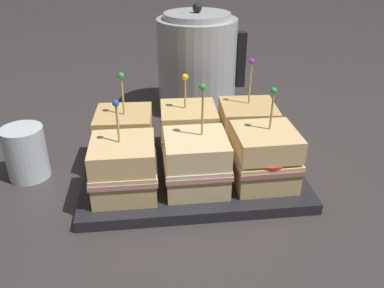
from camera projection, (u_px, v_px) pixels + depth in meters
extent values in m
plane|color=#383333|center=(192.00, 177.00, 0.70)|extent=(6.00, 6.00, 0.00)
cube|color=#232328|center=(192.00, 175.00, 0.70)|extent=(0.36, 0.25, 0.01)
cube|color=#232328|center=(192.00, 170.00, 0.69)|extent=(0.36, 0.25, 0.01)
cube|color=#DBB77A|center=(125.00, 182.00, 0.62)|extent=(0.10, 0.10, 0.04)
cube|color=tan|center=(124.00, 170.00, 0.61)|extent=(0.10, 0.10, 0.01)
cube|color=beige|center=(124.00, 166.00, 0.61)|extent=(0.10, 0.10, 0.01)
cube|color=#E8C281|center=(123.00, 154.00, 0.60)|extent=(0.10, 0.10, 0.04)
cylinder|color=tan|center=(118.00, 126.00, 0.58)|extent=(0.00, 0.01, 0.07)
sphere|color=blue|center=(116.00, 103.00, 0.56)|extent=(0.01, 0.01, 0.01)
cube|color=beige|center=(196.00, 176.00, 0.64)|extent=(0.09, 0.09, 0.04)
cube|color=tan|center=(196.00, 164.00, 0.63)|extent=(0.10, 0.10, 0.01)
cube|color=beige|center=(196.00, 160.00, 0.62)|extent=(0.10, 0.10, 0.01)
cube|color=beige|center=(196.00, 148.00, 0.61)|extent=(0.09, 0.09, 0.04)
cylinder|color=tan|center=(202.00, 115.00, 0.60)|extent=(0.00, 0.01, 0.09)
sphere|color=green|center=(203.00, 87.00, 0.58)|extent=(0.01, 0.01, 0.01)
cube|color=#DBB77A|center=(263.00, 172.00, 0.65)|extent=(0.10, 0.10, 0.04)
cube|color=#B26B60|center=(264.00, 160.00, 0.64)|extent=(0.10, 0.10, 0.01)
cube|color=beige|center=(264.00, 156.00, 0.64)|extent=(0.10, 0.10, 0.01)
cylinder|color=red|center=(267.00, 158.00, 0.62)|extent=(0.07, 0.07, 0.00)
cube|color=#E8C281|center=(265.00, 142.00, 0.62)|extent=(0.10, 0.10, 0.04)
cylinder|color=tan|center=(272.00, 113.00, 0.61)|extent=(0.00, 0.01, 0.07)
sphere|color=green|center=(274.00, 91.00, 0.59)|extent=(0.01, 0.01, 0.01)
cube|color=tan|center=(126.00, 148.00, 0.72)|extent=(0.10, 0.10, 0.04)
cube|color=tan|center=(125.00, 137.00, 0.71)|extent=(0.10, 0.10, 0.01)
cube|color=beige|center=(125.00, 133.00, 0.71)|extent=(0.10, 0.10, 0.01)
cube|color=tan|center=(124.00, 122.00, 0.70)|extent=(0.10, 0.10, 0.04)
cylinder|color=tan|center=(123.00, 98.00, 0.67)|extent=(0.00, 0.00, 0.08)
sphere|color=green|center=(121.00, 76.00, 0.65)|extent=(0.01, 0.01, 0.01)
cube|color=tan|center=(187.00, 145.00, 0.73)|extent=(0.10, 0.10, 0.04)
cube|color=tan|center=(187.00, 134.00, 0.72)|extent=(0.10, 0.10, 0.01)
cube|color=beige|center=(187.00, 131.00, 0.71)|extent=(0.10, 0.10, 0.01)
cylinder|color=red|center=(188.00, 132.00, 0.70)|extent=(0.06, 0.06, 0.00)
cube|color=#E0B771|center=(187.00, 118.00, 0.70)|extent=(0.10, 0.10, 0.04)
cylinder|color=tan|center=(185.00, 95.00, 0.68)|extent=(0.00, 0.01, 0.07)
sphere|color=yellow|center=(185.00, 77.00, 0.67)|extent=(0.01, 0.01, 0.01)
cube|color=tan|center=(246.00, 142.00, 0.74)|extent=(0.10, 0.10, 0.04)
cube|color=tan|center=(247.00, 131.00, 0.73)|extent=(0.10, 0.10, 0.01)
cube|color=beige|center=(247.00, 128.00, 0.73)|extent=(0.10, 0.10, 0.01)
cylinder|color=red|center=(250.00, 129.00, 0.71)|extent=(0.06, 0.06, 0.00)
cube|color=tan|center=(248.00, 115.00, 0.71)|extent=(0.10, 0.10, 0.04)
cylinder|color=tan|center=(250.00, 85.00, 0.70)|extent=(0.00, 0.01, 0.09)
sphere|color=purple|center=(252.00, 61.00, 0.68)|extent=(0.01, 0.01, 0.01)
cylinder|color=#B7BABF|center=(197.00, 65.00, 0.92)|extent=(0.18, 0.18, 0.21)
cylinder|color=#B7BABF|center=(197.00, 16.00, 0.87)|extent=(0.15, 0.15, 0.01)
sphere|color=black|center=(197.00, 8.00, 0.87)|extent=(0.02, 0.02, 0.02)
cube|color=black|center=(240.00, 59.00, 0.93)|extent=(0.02, 0.02, 0.12)
cylinder|color=silver|center=(26.00, 153.00, 0.68)|extent=(0.07, 0.07, 0.09)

